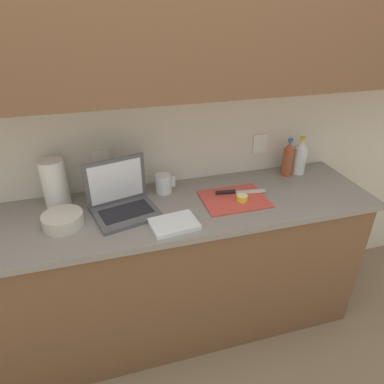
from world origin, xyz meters
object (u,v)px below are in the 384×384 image
(cutting_board, at_px, (234,199))
(bottle_oil_tall, at_px, (300,157))
(measuring_cup, at_px, (164,184))
(bowl_white, at_px, (63,220))
(lemon_half_cut, at_px, (242,198))
(laptop, at_px, (122,200))
(paper_towel_roll, at_px, (55,183))
(knife, at_px, (232,192))
(bottle_green_soda, at_px, (288,159))

(cutting_board, height_order, bottle_oil_tall, bottle_oil_tall)
(measuring_cup, height_order, bowl_white, measuring_cup)
(lemon_half_cut, xyz_separation_m, measuring_cup, (-0.38, 0.22, 0.03))
(laptop, relative_size, bottle_oil_tall, 1.55)
(bowl_white, distance_m, paper_towel_roll, 0.24)
(laptop, bearing_deg, lemon_half_cut, -21.69)
(laptop, bearing_deg, knife, -13.68)
(knife, xyz_separation_m, lemon_half_cut, (0.02, -0.09, 0.01))
(knife, height_order, bottle_oil_tall, bottle_oil_tall)
(laptop, bearing_deg, measuring_cup, 15.33)
(bottle_green_soda, distance_m, bottle_oil_tall, 0.08)
(cutting_board, height_order, paper_towel_roll, paper_towel_roll)
(bottle_oil_tall, height_order, measuring_cup, bottle_oil_tall)
(measuring_cup, bearing_deg, bowl_white, -159.91)
(cutting_board, xyz_separation_m, lemon_half_cut, (0.03, -0.03, 0.02))
(bottle_oil_tall, relative_size, bowl_white, 1.22)
(laptop, xyz_separation_m, lemon_half_cut, (0.62, -0.08, -0.04))
(bottle_green_soda, bearing_deg, lemon_half_cut, -149.28)
(lemon_half_cut, relative_size, bowl_white, 0.31)
(bottle_oil_tall, distance_m, paper_towel_roll, 1.42)
(bottle_green_soda, bearing_deg, knife, -160.60)
(laptop, height_order, bottle_oil_tall, laptop)
(laptop, xyz_separation_m, knife, (0.60, 0.00, -0.05))
(cutting_board, height_order, measuring_cup, measuring_cup)
(bottle_oil_tall, bearing_deg, measuring_cup, -179.09)
(bowl_white, xyz_separation_m, paper_towel_roll, (-0.03, 0.21, 0.10))
(lemon_half_cut, bearing_deg, knife, 104.26)
(measuring_cup, bearing_deg, laptop, -150.74)
(laptop, bearing_deg, cutting_board, -19.16)
(lemon_half_cut, distance_m, bottle_oil_tall, 0.54)
(bowl_white, bearing_deg, knife, 3.91)
(knife, bearing_deg, lemon_half_cut, -68.52)
(laptop, relative_size, measuring_cup, 3.25)
(bottle_oil_tall, bearing_deg, laptop, -172.26)
(paper_towel_roll, bearing_deg, knife, -9.50)
(bowl_white, bearing_deg, measuring_cup, 20.09)
(bottle_green_soda, relative_size, paper_towel_roll, 0.91)
(bottle_green_soda, bearing_deg, bottle_oil_tall, 0.00)
(lemon_half_cut, relative_size, bottle_oil_tall, 0.26)
(cutting_board, distance_m, bottle_oil_tall, 0.56)
(knife, relative_size, bottle_green_soda, 1.23)
(cutting_board, relative_size, bottle_green_soda, 1.49)
(lemon_half_cut, bearing_deg, paper_towel_roll, 165.63)
(measuring_cup, relative_size, paper_towel_roll, 0.44)
(cutting_board, bearing_deg, paper_towel_roll, 166.97)
(bottle_green_soda, xyz_separation_m, bottle_oil_tall, (0.08, 0.00, 0.00))
(knife, distance_m, measuring_cup, 0.38)
(laptop, distance_m, bottle_green_soda, 1.03)
(bottle_green_soda, distance_m, bowl_white, 1.32)
(bottle_green_soda, bearing_deg, paper_towel_roll, 179.69)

